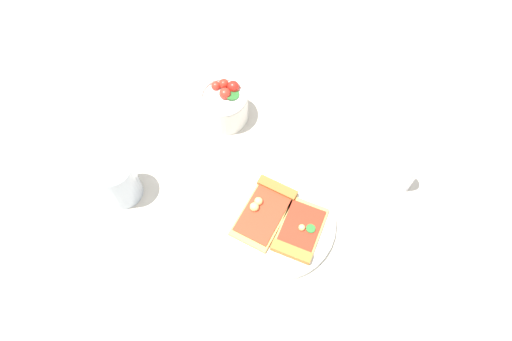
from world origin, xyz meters
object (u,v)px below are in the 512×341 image
Objects in this scene: soda_glass at (118,182)px; salad_bowl at (224,105)px; pizza_slice_far at (266,208)px; plate at (276,222)px; pizza_slice_near at (299,233)px; pepper_shaker at (407,176)px.

salad_bowl is at bearing -7.47° from soda_glass.
pizza_slice_far is at bearing -120.53° from salad_bowl.
salad_bowl is at bearing 61.63° from plate.
pizza_slice_near is 0.08m from pizza_slice_far.
salad_bowl is at bearing 66.75° from pizza_slice_near.
pepper_shaker is (0.37, -0.43, -0.01)m from soda_glass.
salad_bowl is 1.26× the size of pepper_shaker.
pepper_shaker is at bearing -23.64° from pizza_slice_near.
pizza_slice_far is at bearing 141.20° from pepper_shaker.
soda_glass reaches higher than salad_bowl.
soda_glass is 1.26× the size of pepper_shaker.
soda_glass is (-0.27, 0.04, 0.01)m from salad_bowl.
salad_bowl is 1.00× the size of soda_glass.
pizza_slice_near is 0.36m from soda_glass.
salad_bowl reaches higher than plate.
pepper_shaker reaches higher than pizza_slice_near.
salad_bowl is at bearing 103.78° from pepper_shaker.
soda_glass is at bearing 130.68° from pepper_shaker.
soda_glass reaches higher than pizza_slice_near.
salad_bowl reaches higher than pizza_slice_far.
plate is 1.54× the size of pizza_slice_far.
soda_glass is (-0.14, 0.25, 0.03)m from pizza_slice_far.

